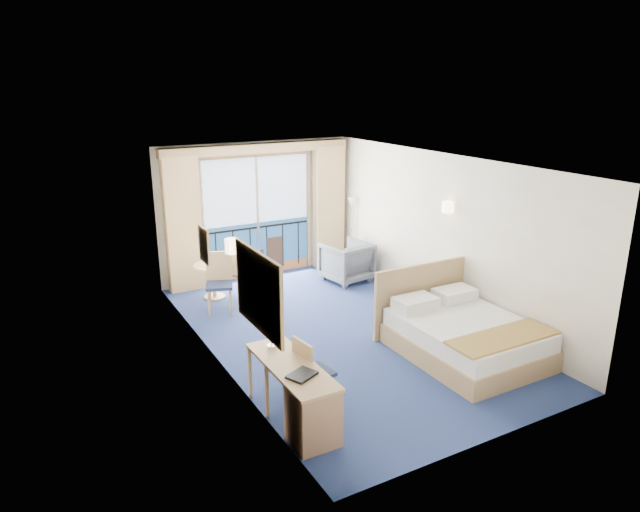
{
  "coord_description": "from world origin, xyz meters",
  "views": [
    {
      "loc": [
        -4.28,
        -7.1,
        3.83
      ],
      "look_at": [
        -0.24,
        0.2,
        1.25
      ],
      "focal_mm": 32.0,
      "sensor_mm": 36.0,
      "label": 1
    }
  ],
  "objects": [
    {
      "name": "round_table",
      "position": [
        -1.23,
        2.42,
        0.48
      ],
      "size": [
        0.71,
        0.71,
        0.64
      ],
      "color": "tan",
      "rests_on": "ground"
    },
    {
      "name": "curtain_right",
      "position": [
        1.55,
        3.07,
        1.28
      ],
      "size": [
        0.65,
        0.22,
        2.55
      ],
      "primitive_type": "cube",
      "color": "tan",
      "rests_on": "room_walls"
    },
    {
      "name": "floor",
      "position": [
        0.0,
        0.0,
        0.0
      ],
      "size": [
        6.5,
        6.5,
        0.0
      ],
      "primitive_type": "plane",
      "color": "navy",
      "rests_on": "ground"
    },
    {
      "name": "nightstand",
      "position": [
        1.78,
        0.0,
        0.27
      ],
      "size": [
        0.4,
        0.39,
        0.53
      ],
      "primitive_type": "cube",
      "color": "#A17355",
      "rests_on": "ground"
    },
    {
      "name": "table_chair_a",
      "position": [
        -0.81,
        2.21,
        0.52
      ],
      "size": [
        0.53,
        0.53,
        0.93
      ],
      "rotation": [
        0.0,
        0.0,
        1.99
      ],
      "color": "#1B2541",
      "rests_on": "ground"
    },
    {
      "name": "sconce_left",
      "position": [
        -1.94,
        -0.6,
        1.85
      ],
      "size": [
        0.18,
        0.18,
        0.18
      ],
      "primitive_type": "cylinder",
      "color": "beige",
      "rests_on": "room_walls"
    },
    {
      "name": "desk_lamp",
      "position": [
        -1.75,
        -1.31,
        1.05
      ],
      "size": [
        0.12,
        0.12,
        0.45
      ],
      "color": "silver",
      "rests_on": "desk"
    },
    {
      "name": "desk",
      "position": [
        -1.73,
        -2.22,
        0.39
      ],
      "size": [
        0.52,
        1.52,
        0.71
      ],
      "color": "tan",
      "rests_on": "ground"
    },
    {
      "name": "bed",
      "position": [
        1.17,
        -1.51,
        0.31
      ],
      "size": [
        1.76,
        2.1,
        1.11
      ],
      "color": "tan",
      "rests_on": "ground"
    },
    {
      "name": "phone",
      "position": [
        1.8,
        0.02,
        0.57
      ],
      "size": [
        0.22,
        0.19,
        0.08
      ],
      "primitive_type": "cube",
      "rotation": [
        0.0,
        0.0,
        0.31
      ],
      "color": "silver",
      "rests_on": "nightstand"
    },
    {
      "name": "table_chair_b",
      "position": [
        -1.34,
        1.77,
        0.58
      ],
      "size": [
        0.57,
        0.58,
        1.03
      ],
      "rotation": [
        0.0,
        0.0,
        -0.37
      ],
      "color": "#1B2541",
      "rests_on": "ground"
    },
    {
      "name": "curtain_left",
      "position": [
        -1.55,
        3.07,
        1.28
      ],
      "size": [
        0.65,
        0.22,
        2.55
      ],
      "primitive_type": "cube",
      "color": "tan",
      "rests_on": "room_walls"
    },
    {
      "name": "balcony_door",
      "position": [
        -0.01,
        3.22,
        1.14
      ],
      "size": [
        2.36,
        0.03,
        2.52
      ],
      "color": "navy",
      "rests_on": "room_walls"
    },
    {
      "name": "folder",
      "position": [
        -1.75,
        -2.11,
        0.73
      ],
      "size": [
        0.38,
        0.34,
        0.03
      ],
      "primitive_type": "cube",
      "rotation": [
        0.0,
        0.0,
        0.43
      ],
      "color": "black",
      "rests_on": "desk"
    },
    {
      "name": "armchair",
      "position": [
        1.37,
        2.04,
        0.39
      ],
      "size": [
        0.97,
        0.99,
        0.79
      ],
      "primitive_type": "imported",
      "rotation": [
        0.0,
        0.0,
        3.3
      ],
      "color": "#454B54",
      "rests_on": "ground"
    },
    {
      "name": "floor_lamp",
      "position": [
        1.88,
        2.67,
        1.15
      ],
      "size": [
        0.21,
        0.21,
        1.51
      ],
      "color": "silver",
      "rests_on": "ground"
    },
    {
      "name": "wall_print",
      "position": [
        -1.97,
        0.45,
        1.6
      ],
      "size": [
        0.04,
        0.42,
        0.52
      ],
      "color": "tan",
      "rests_on": "room_walls"
    },
    {
      "name": "desk_chair",
      "position": [
        -1.42,
        -1.68,
        0.51
      ],
      "size": [
        0.45,
        0.44,
        0.91
      ],
      "rotation": [
        0.0,
        0.0,
        1.71
      ],
      "color": "#1B2541",
      "rests_on": "ground"
    },
    {
      "name": "sconce_right",
      "position": [
        1.94,
        -0.15,
        1.85
      ],
      "size": [
        0.18,
        0.18,
        0.18
      ],
      "primitive_type": "cylinder",
      "color": "beige",
      "rests_on": "room_walls"
    },
    {
      "name": "pelmet",
      "position": [
        0.0,
        3.1,
        2.58
      ],
      "size": [
        3.8,
        0.25,
        0.18
      ],
      "primitive_type": "cube",
      "color": "tan",
      "rests_on": "room_walls"
    },
    {
      "name": "mirror",
      "position": [
        -1.97,
        -1.5,
        1.55
      ],
      "size": [
        0.05,
        1.25,
        0.95
      ],
      "color": "tan",
      "rests_on": "room_walls"
    },
    {
      "name": "room_walls",
      "position": [
        0.0,
        0.0,
        1.78
      ],
      "size": [
        4.04,
        6.54,
        2.72
      ],
      "color": "beige",
      "rests_on": "ground"
    }
  ]
}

